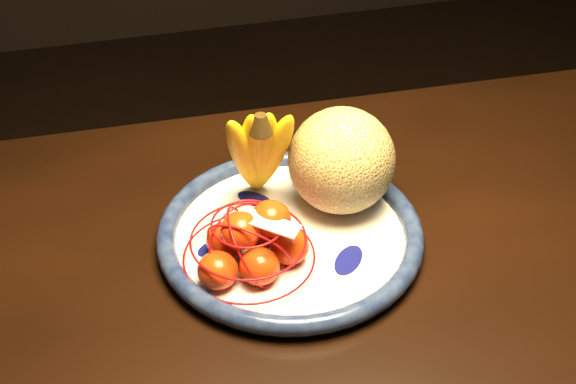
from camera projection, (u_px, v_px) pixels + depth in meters
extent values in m
cube|color=black|center=(503.00, 300.00, 0.84)|extent=(1.50, 0.93, 0.04)
cylinder|color=black|center=(1.00, 359.00, 1.23)|extent=(0.06, 0.06, 0.70)
cylinder|color=white|center=(290.00, 238.00, 0.88)|extent=(0.29, 0.29, 0.01)
torus|color=#091239|center=(290.00, 232.00, 0.87)|extent=(0.32, 0.32, 0.02)
cylinder|color=white|center=(290.00, 240.00, 0.88)|extent=(0.14, 0.14, 0.00)
ellipsoid|color=navy|center=(348.00, 260.00, 0.84)|extent=(0.11, 0.12, 0.00)
ellipsoid|color=navy|center=(255.00, 199.00, 0.93)|extent=(0.10, 0.10, 0.00)
ellipsoid|color=navy|center=(214.00, 247.00, 0.86)|extent=(0.10, 0.08, 0.00)
sphere|color=olive|center=(342.00, 161.00, 0.88)|extent=(0.13, 0.13, 0.13)
ellipsoid|color=yellow|center=(245.00, 152.00, 0.87)|extent=(0.08, 0.10, 0.16)
ellipsoid|color=yellow|center=(254.00, 150.00, 0.87)|extent=(0.05, 0.09, 0.16)
ellipsoid|color=yellow|center=(262.00, 149.00, 0.88)|extent=(0.04, 0.09, 0.16)
ellipsoid|color=yellow|center=(272.00, 150.00, 0.88)|extent=(0.07, 0.10, 0.16)
cone|color=black|center=(257.00, 100.00, 0.83)|extent=(0.03, 0.03, 0.02)
ellipsoid|color=red|center=(218.00, 270.00, 0.80)|extent=(0.05, 0.05, 0.04)
ellipsoid|color=red|center=(260.00, 266.00, 0.80)|extent=(0.05, 0.05, 0.04)
ellipsoid|color=red|center=(289.00, 246.00, 0.83)|extent=(0.05, 0.05, 0.04)
ellipsoid|color=red|center=(226.00, 240.00, 0.84)|extent=(0.05, 0.05, 0.04)
ellipsoid|color=red|center=(266.00, 229.00, 0.85)|extent=(0.05, 0.05, 0.04)
ellipsoid|color=red|center=(241.00, 230.00, 0.80)|extent=(0.05, 0.05, 0.04)
ellipsoid|color=red|center=(271.00, 219.00, 0.82)|extent=(0.05, 0.05, 0.04)
torus|color=red|center=(249.00, 256.00, 0.83)|extent=(0.16, 0.16, 0.00)
torus|color=red|center=(248.00, 239.00, 0.81)|extent=(0.14, 0.14, 0.00)
torus|color=red|center=(248.00, 223.00, 0.80)|extent=(0.09, 0.09, 0.00)
torus|color=red|center=(249.00, 247.00, 0.82)|extent=(0.11, 0.08, 0.09)
torus|color=red|center=(249.00, 247.00, 0.82)|extent=(0.06, 0.11, 0.09)
torus|color=red|center=(249.00, 247.00, 0.82)|extent=(0.11, 0.10, 0.09)
cube|color=white|center=(268.00, 222.00, 0.79)|extent=(0.07, 0.06, 0.01)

